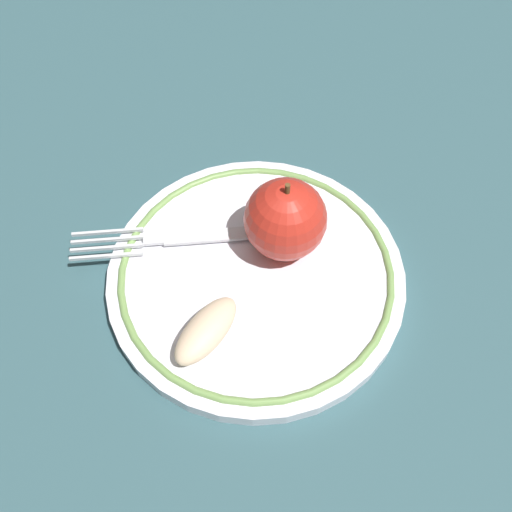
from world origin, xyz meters
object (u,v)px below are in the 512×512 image
(apple_red_whole, at_px, (285,219))
(plate, at_px, (256,275))
(fork, at_px, (180,238))
(apple_slice_front, at_px, (209,334))

(apple_red_whole, bearing_deg, plate, 94.77)
(apple_red_whole, distance_m, fork, 0.09)
(plate, distance_m, apple_red_whole, 0.05)
(apple_red_whole, bearing_deg, apple_slice_front, 102.97)
(plate, bearing_deg, apple_slice_front, 107.01)
(apple_red_whole, distance_m, apple_slice_front, 0.11)
(apple_slice_front, xyz_separation_m, fork, (0.08, -0.04, -0.01))
(apple_red_whole, relative_size, apple_slice_front, 1.16)
(plate, xyz_separation_m, apple_slice_front, (-0.02, 0.07, 0.02))
(apple_red_whole, height_order, fork, apple_red_whole)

